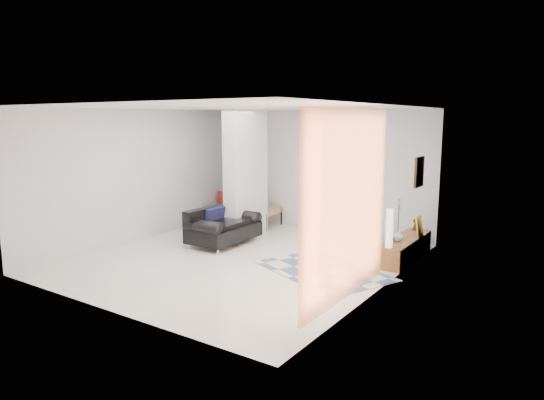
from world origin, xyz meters
The scene contains 17 objects.
floor centered at (0.00, 0.00, 0.00)m, with size 6.00×6.00×0.00m, color silver.
ceiling centered at (0.00, 0.00, 2.80)m, with size 6.00×6.00×0.00m, color white.
wall_back centered at (0.00, 3.00, 1.40)m, with size 6.00×6.00×0.00m, color silver.
wall_front centered at (0.00, -3.00, 1.40)m, with size 6.00×6.00×0.00m, color silver.
wall_left centered at (-2.75, 0.00, 1.40)m, with size 6.00×6.00×0.00m, color silver.
wall_right centered at (2.75, 0.00, 1.40)m, with size 6.00×6.00×0.00m, color silver.
partition_column centered at (-1.10, 1.60, 1.40)m, with size 0.35×1.20×2.80m, color silver.
hallway_door centered at (-2.10, 2.96, 1.02)m, with size 0.85×0.06×2.04m, color white.
curtain centered at (2.67, -1.15, 1.45)m, with size 2.55×2.55×0.00m, color orange.
wall_art centered at (2.72, 1.70, 1.65)m, with size 0.04×0.45×0.55m, color #33200E.
media_console centered at (2.52, 1.70, 0.20)m, with size 0.45×1.84×0.80m.
loveseat centered at (-1.06, 0.68, 0.36)m, with size 0.93×1.57×0.76m.
daybed centered at (-1.93, 2.47, 0.41)m, with size 1.97×0.99×0.77m.
area_rug centered at (1.60, 0.20, 0.01)m, with size 2.24×1.49×0.01m, color beige.
cylinder_lamp centered at (2.50, 0.90, 0.74)m, with size 0.12×0.12×0.67m, color silver.
bronze_figurine centered at (2.47, 2.44, 0.52)m, with size 0.12×0.12×0.23m, color #332216, non-canonical shape.
vase centered at (2.47, 1.43, 0.50)m, with size 0.19×0.19×0.20m, color silver.
Camera 1 is at (5.34, -6.98, 2.59)m, focal length 32.00 mm.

